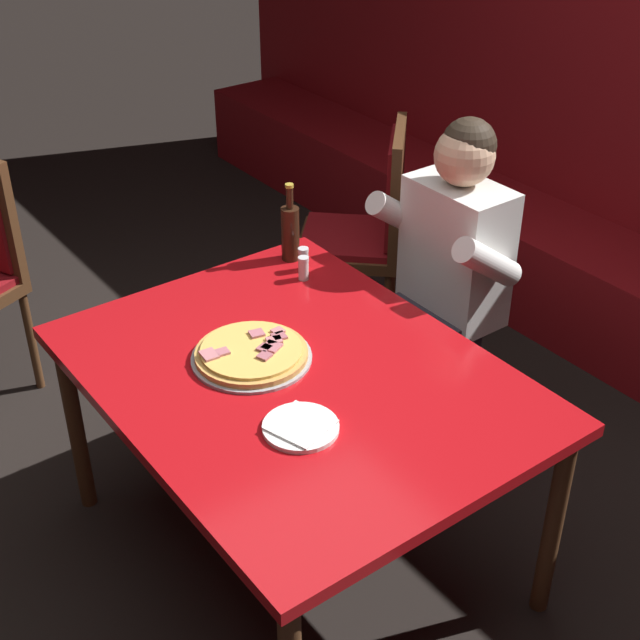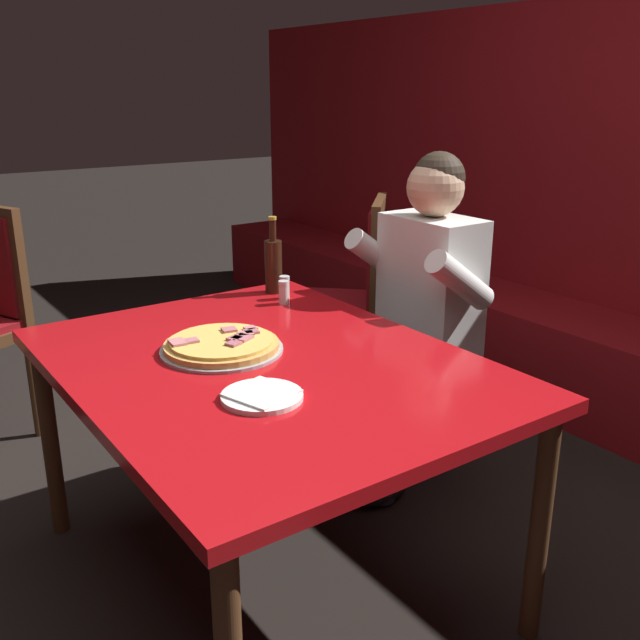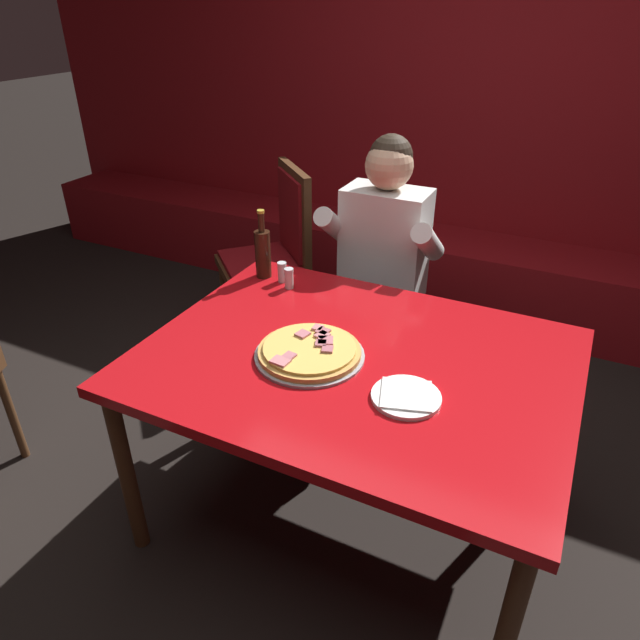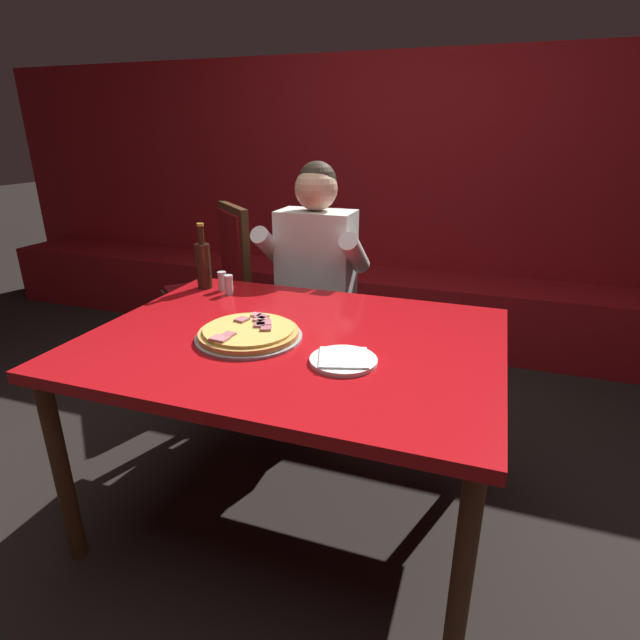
# 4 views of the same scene
# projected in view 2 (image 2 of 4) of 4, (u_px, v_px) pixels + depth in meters

# --- Properties ---
(ground_plane) EXTENTS (24.00, 24.00, 0.00)m
(ground_plane) POSITION_uv_depth(u_px,v_px,m) (271.00, 575.00, 2.29)
(ground_plane) COLOR black
(booth_bench) EXTENTS (6.46, 0.48, 0.46)m
(booth_bench) POSITION_uv_depth(u_px,v_px,m) (620.00, 379.00, 3.23)
(booth_bench) COLOR maroon
(booth_bench) RESTS_ON ground_plane
(main_dining_table) EXTENTS (1.41, 1.07, 0.74)m
(main_dining_table) POSITION_uv_depth(u_px,v_px,m) (266.00, 382.00, 2.08)
(main_dining_table) COLOR #4C2D19
(main_dining_table) RESTS_ON ground_plane
(pizza) EXTENTS (0.37, 0.37, 0.05)m
(pizza) POSITION_uv_depth(u_px,v_px,m) (222.00, 345.00, 2.12)
(pizza) COLOR #9E9EA3
(pizza) RESTS_ON main_dining_table
(plate_white_paper) EXTENTS (0.21, 0.21, 0.02)m
(plate_white_paper) POSITION_uv_depth(u_px,v_px,m) (262.00, 396.00, 1.80)
(plate_white_paper) COLOR white
(plate_white_paper) RESTS_ON main_dining_table
(beer_bottle) EXTENTS (0.07, 0.07, 0.29)m
(beer_bottle) POSITION_uv_depth(u_px,v_px,m) (273.00, 264.00, 2.70)
(beer_bottle) COLOR black
(beer_bottle) RESTS_ON main_dining_table
(shaker_oregano) EXTENTS (0.04, 0.04, 0.09)m
(shaker_oregano) POSITION_uv_depth(u_px,v_px,m) (285.00, 288.00, 2.64)
(shaker_oregano) COLOR silver
(shaker_oregano) RESTS_ON main_dining_table
(shaker_parmesan) EXTENTS (0.04, 0.04, 0.09)m
(shaker_parmesan) POSITION_uv_depth(u_px,v_px,m) (284.00, 293.00, 2.58)
(shaker_parmesan) COLOR silver
(shaker_parmesan) RESTS_ON main_dining_table
(diner_seated_blue_shirt) EXTENTS (0.53, 0.53, 1.27)m
(diner_seated_blue_shirt) POSITION_uv_depth(u_px,v_px,m) (413.00, 307.00, 2.67)
(diner_seated_blue_shirt) COLOR black
(diner_seated_blue_shirt) RESTS_ON ground_plane
(dining_chair_far_right) EXTENTS (0.62, 0.62, 1.01)m
(dining_chair_far_right) POSITION_uv_depth(u_px,v_px,m) (353.00, 290.00, 3.37)
(dining_chair_far_right) COLOR #4C2D19
(dining_chair_far_right) RESTS_ON ground_plane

